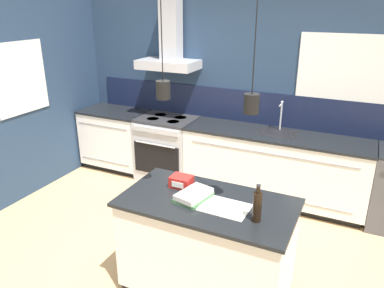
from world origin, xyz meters
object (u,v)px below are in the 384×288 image
oven_range (167,148)px  bottle_on_island (257,206)px  book_stack (194,195)px  red_supply_box (181,181)px

oven_range → bottle_on_island: 2.81m
oven_range → bottle_on_island: bearing=-46.9°
bottle_on_island → book_stack: (-0.56, 0.10, -0.09)m
oven_range → book_stack: bearing=-55.3°
oven_range → red_supply_box: (1.13, -1.75, 0.50)m
oven_range → bottle_on_island: (1.88, -2.00, 0.58)m
bottle_on_island → book_stack: size_ratio=0.87×
book_stack → red_supply_box: 0.25m
bottle_on_island → oven_range: bearing=133.1°
bottle_on_island → red_supply_box: 0.80m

